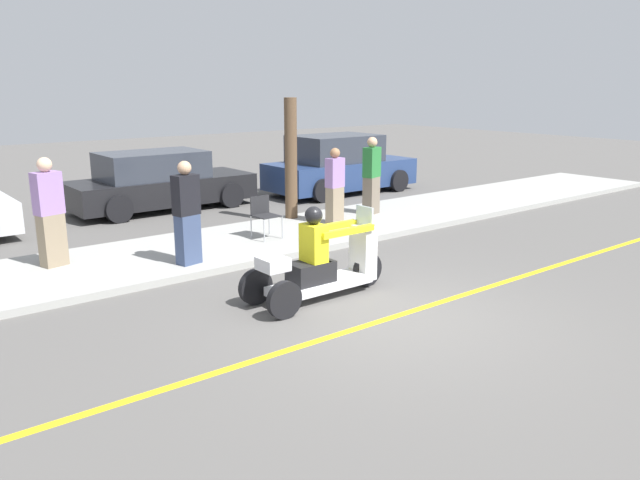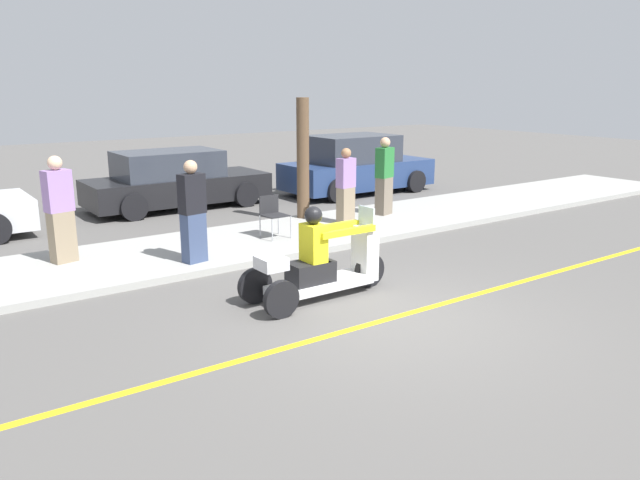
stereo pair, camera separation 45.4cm
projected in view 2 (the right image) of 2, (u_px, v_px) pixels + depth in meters
name	position (u px, v px, depth m)	size (l,w,h in m)	color
ground_plane	(392.00, 318.00, 8.46)	(60.00, 60.00, 0.00)	#565451
lane_stripe	(374.00, 323.00, 8.28)	(24.00, 0.12, 0.01)	gold
sidewalk_strip	(234.00, 245.00, 12.09)	(28.00, 2.80, 0.12)	#9E9E99
motorcycle_trike	(321.00, 266.00, 9.15)	(2.37, 0.82, 1.40)	black
spectator_mid_group	(193.00, 214.00, 10.51)	(0.46, 0.32, 1.75)	#38476B
spectator_far_back	(60.00, 212.00, 10.50)	(0.48, 0.36, 1.82)	gray
spectator_by_tree	(346.00, 188.00, 13.46)	(0.42, 0.29, 1.64)	gray
spectator_end_of_line	(384.00, 178.00, 14.40)	(0.48, 0.37, 1.79)	#726656
folding_chair_curbside	(272.00, 212.00, 12.35)	(0.48, 0.48, 0.82)	#A5A8AD
parked_car_lot_far	(175.00, 181.00, 15.82)	(4.54, 1.99, 1.47)	black
parked_car_lot_center	(356.00, 166.00, 18.01)	(4.41, 2.08, 1.67)	navy
tree_trunk	(303.00, 159.00, 13.94)	(0.28, 0.28, 2.68)	brown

